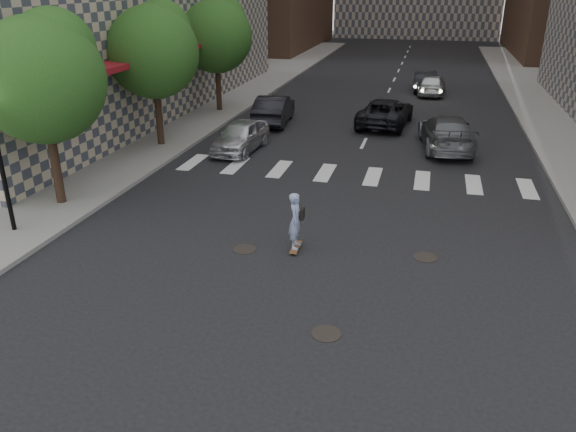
% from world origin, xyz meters
% --- Properties ---
extents(ground, '(160.00, 160.00, 0.00)m').
position_xyz_m(ground, '(0.00, 0.00, 0.00)').
color(ground, black).
rests_on(ground, ground).
extents(sidewalk_left, '(13.00, 80.00, 0.15)m').
position_xyz_m(sidewalk_left, '(-14.50, 20.00, 0.07)').
color(sidewalk_left, gray).
rests_on(sidewalk_left, ground).
extents(tree_a, '(4.20, 4.20, 6.60)m').
position_xyz_m(tree_a, '(-9.45, 3.14, 4.65)').
color(tree_a, '#382619').
rests_on(tree_a, sidewalk_left).
extents(tree_b, '(4.20, 4.20, 6.60)m').
position_xyz_m(tree_b, '(-9.45, 11.14, 4.65)').
color(tree_b, '#382619').
rests_on(tree_b, sidewalk_left).
extents(tree_c, '(4.20, 4.20, 6.60)m').
position_xyz_m(tree_c, '(-9.45, 19.14, 4.65)').
color(tree_c, '#382619').
rests_on(tree_c, sidewalk_left).
extents(manhole_a, '(0.70, 0.70, 0.02)m').
position_xyz_m(manhole_a, '(1.20, -2.50, 0.01)').
color(manhole_a, black).
rests_on(manhole_a, ground).
extents(manhole_b, '(0.70, 0.70, 0.02)m').
position_xyz_m(manhole_b, '(-2.00, 1.20, 0.01)').
color(manhole_b, black).
rests_on(manhole_b, ground).
extents(manhole_c, '(0.70, 0.70, 0.02)m').
position_xyz_m(manhole_c, '(3.30, 2.00, 0.01)').
color(manhole_c, black).
rests_on(manhole_c, ground).
extents(skateboarder, '(0.45, 0.92, 1.82)m').
position_xyz_m(skateboarder, '(-0.50, 1.57, 0.95)').
color(skateboarder, brown).
rests_on(skateboarder, ground).
extents(silver_sedan, '(1.97, 4.34, 1.45)m').
position_xyz_m(silver_sedan, '(-5.50, 11.26, 0.72)').
color(silver_sedan, silver).
rests_on(silver_sedan, ground).
extents(traffic_car_a, '(2.11, 4.95, 1.59)m').
position_xyz_m(traffic_car_a, '(-5.47, 16.98, 0.79)').
color(traffic_car_a, black).
rests_on(traffic_car_a, ground).
extents(traffic_car_b, '(2.91, 5.78, 1.61)m').
position_xyz_m(traffic_car_b, '(3.89, 14.00, 0.81)').
color(traffic_car_b, '#575A5E').
rests_on(traffic_car_b, ground).
extents(traffic_car_c, '(3.00, 5.60, 1.50)m').
position_xyz_m(traffic_car_c, '(0.67, 18.00, 0.75)').
color(traffic_car_c, black).
rests_on(traffic_car_c, ground).
extents(traffic_car_d, '(2.00, 4.45, 1.48)m').
position_xyz_m(traffic_car_d, '(3.03, 28.00, 0.74)').
color(traffic_car_d, '#B6BABE').
rests_on(traffic_car_d, ground).
extents(traffic_car_e, '(1.73, 4.42, 1.44)m').
position_xyz_m(traffic_car_e, '(2.49, 29.41, 0.72)').
color(traffic_car_e, black).
rests_on(traffic_car_e, ground).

